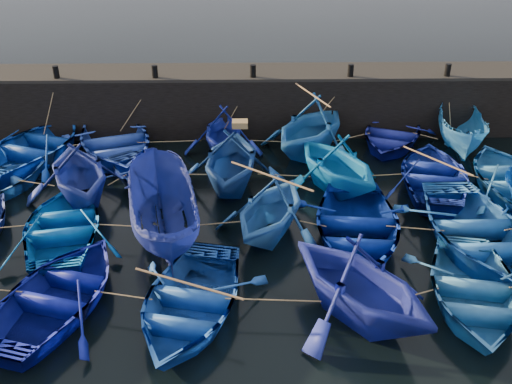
{
  "coord_description": "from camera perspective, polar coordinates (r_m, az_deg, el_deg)",
  "views": [
    {
      "loc": [
        -0.31,
        -13.2,
        9.53
      ],
      "look_at": [
        0.0,
        3.2,
        0.7
      ],
      "focal_mm": 40.0,
      "sensor_mm": 36.0,
      "label": 1
    }
  ],
  "objects": [
    {
      "name": "boat_17",
      "position": [
        17.32,
        9.99,
        -3.37
      ],
      "size": [
        4.45,
        5.8,
        1.12
      ],
      "primitive_type": "imported",
      "rotation": [
        0.0,
        0.0,
        -0.11
      ],
      "color": "navy",
      "rests_on": "ground"
    },
    {
      "name": "bollard_0",
      "position": [
        24.96,
        -19.37,
        11.25
      ],
      "size": [
        0.24,
        0.24,
        0.5
      ],
      "primitive_type": "cylinder",
      "color": "black",
      "rests_on": "quay_top"
    },
    {
      "name": "boat_14",
      "position": [
        18.14,
        -18.67,
        -3.25
      ],
      "size": [
        4.19,
        5.27,
        0.98
      ],
      "primitive_type": "imported",
      "rotation": [
        0.0,
        0.0,
        3.32
      ],
      "color": "#044DA1",
      "rests_on": "ground"
    },
    {
      "name": "boat_21",
      "position": [
        15.37,
        -19.11,
        -9.55
      ],
      "size": [
        4.68,
        5.59,
        0.99
      ],
      "primitive_type": "imported",
      "rotation": [
        0.0,
        0.0,
        2.84
      ],
      "color": "#060E78",
      "rests_on": "ground"
    },
    {
      "name": "bollard_1",
      "position": [
        24.04,
        -10.09,
        11.78
      ],
      "size": [
        0.24,
        0.24,
        0.5
      ],
      "primitive_type": "cylinder",
      "color": "black",
      "rests_on": "quay_top"
    },
    {
      "name": "ground",
      "position": [
        16.28,
        0.22,
        -7.53
      ],
      "size": [
        120.0,
        120.0,
        0.0
      ],
      "primitive_type": "plane",
      "color": "black",
      "rests_on": "ground"
    },
    {
      "name": "boat_3",
      "position": [
        22.59,
        5.5,
        6.62
      ],
      "size": [
        5.97,
        6.15,
        2.47
      ],
      "primitive_type": "imported",
      "rotation": [
        0.0,
        0.0,
        -0.59
      ],
      "color": "blue",
      "rests_on": "ground"
    },
    {
      "name": "boat_11",
      "position": [
        21.16,
        17.42,
        1.7
      ],
      "size": [
        4.52,
        5.61,
        1.03
      ],
      "primitive_type": "imported",
      "rotation": [
        0.0,
        0.0,
        2.93
      ],
      "color": "navy",
      "rests_on": "ground"
    },
    {
      "name": "bollard_3",
      "position": [
        24.14,
        9.45,
        11.9
      ],
      "size": [
        0.24,
        0.24,
        0.5
      ],
      "primitive_type": "cylinder",
      "color": "black",
      "rests_on": "quay_top"
    },
    {
      "name": "boat_7",
      "position": [
        20.0,
        -17.32,
        2.06
      ],
      "size": [
        5.03,
        5.34,
        2.24
      ],
      "primitive_type": "imported",
      "rotation": [
        0.0,
        0.0,
        3.54
      ],
      "color": "navy",
      "rests_on": "ground"
    },
    {
      "name": "loose_oars",
      "position": [
        18.11,
        5.75,
        2.43
      ],
      "size": [
        10.38,
        11.8,
        1.54
      ],
      "color": "#99724C",
      "rests_on": "ground"
    },
    {
      "name": "wooden_crate",
      "position": [
        19.36,
        -1.62,
        6.83
      ],
      "size": [
        0.53,
        0.45,
        0.21
      ],
      "primitive_type": "cube",
      "color": "olive",
      "rests_on": "boat_9"
    },
    {
      "name": "boat_1",
      "position": [
        23.33,
        -13.98,
        4.91
      ],
      "size": [
        5.79,
        6.78,
        1.19
      ],
      "primitive_type": "imported",
      "rotation": [
        0.0,
        0.0,
        0.34
      ],
      "color": "#213EAB",
      "rests_on": "ground"
    },
    {
      "name": "quay_top",
      "position": [
        24.7,
        -0.33,
        11.9
      ],
      "size": [
        26.0,
        2.5,
        0.12
      ],
      "primitive_type": "cube",
      "color": "black",
      "rests_on": "quay_wall"
    },
    {
      "name": "boat_16",
      "position": [
        17.08,
        1.44,
        -1.56
      ],
      "size": [
        4.69,
        4.96,
        2.06
      ],
      "primitive_type": "imported",
      "rotation": [
        0.0,
        0.0,
        -0.43
      ],
      "color": "blue",
      "rests_on": "ground"
    },
    {
      "name": "quay_wall",
      "position": [
        25.11,
        -0.32,
        9.04
      ],
      "size": [
        26.0,
        2.5,
        2.5
      ],
      "primitive_type": "cube",
      "color": "black",
      "rests_on": "ground"
    },
    {
      "name": "boat_23",
      "position": [
        14.08,
        10.35,
        -8.76
      ],
      "size": [
        5.69,
        5.79,
        2.31
      ],
      "primitive_type": "imported",
      "rotation": [
        0.0,
        0.0,
        0.67
      ],
      "color": "navy",
      "rests_on": "ground"
    },
    {
      "name": "boat_8",
      "position": [
        20.48,
        -10.35,
        1.56
      ],
      "size": [
        5.35,
        5.59,
        0.94
      ],
      "primitive_type": "imported",
      "rotation": [
        0.0,
        0.0,
        0.65
      ],
      "color": "#2B4DA5",
      "rests_on": "ground"
    },
    {
      "name": "boat_2",
      "position": [
        22.76,
        -3.28,
        6.15
      ],
      "size": [
        3.23,
        3.73,
        1.94
      ],
      "primitive_type": "imported",
      "rotation": [
        0.0,
        0.0,
        -0.02
      ],
      "color": "#16279F",
      "rests_on": "ground"
    },
    {
      "name": "boat_5",
      "position": [
        24.31,
        19.87,
        5.74
      ],
      "size": [
        2.62,
        4.86,
        1.78
      ],
      "primitive_type": "imported",
      "rotation": [
        0.0,
        0.0,
        -0.2
      ],
      "color": "#2D75BF",
      "rests_on": "ground"
    },
    {
      "name": "boat_24",
      "position": [
        15.67,
        20.92,
        -9.12
      ],
      "size": [
        4.25,
        5.3,
        0.98
      ],
      "primitive_type": "imported",
      "rotation": [
        0.0,
        0.0,
        -0.2
      ],
      "color": "#2868A2",
      "rests_on": "ground"
    },
    {
      "name": "boat_0",
      "position": [
        23.85,
        -21.33,
        4.25
      ],
      "size": [
        5.78,
        6.71,
        1.17
      ],
      "primitive_type": "imported",
      "rotation": [
        0.0,
        0.0,
        2.78
      ],
      "color": "navy",
      "rests_on": "ground"
    },
    {
      "name": "boat_9",
      "position": [
        19.87,
        -2.44,
        3.39
      ],
      "size": [
        4.21,
        4.77,
        2.34
      ],
      "primitive_type": "imported",
      "rotation": [
        0.0,
        0.0,
        3.05
      ],
      "color": "navy",
      "rests_on": "ground"
    },
    {
      "name": "boat_4",
      "position": [
        24.28,
        13.38,
        5.64
      ],
      "size": [
        4.98,
        5.68,
        0.98
      ],
      "primitive_type": "imported",
      "rotation": [
        0.0,
        0.0,
        -0.41
      ],
      "color": "navy",
      "rests_on": "ground"
    },
    {
      "name": "mooring_ropes",
      "position": [
        20.07,
        0.25,
        2.76
      ],
      "size": [
        17.16,
        11.97,
        2.1
      ],
      "color": "tan",
      "rests_on": "ground"
    },
    {
      "name": "boat_10",
      "position": [
        19.92,
        8.11,
        3.04
      ],
      "size": [
        5.23,
        5.49,
        2.25
      ],
      "primitive_type": "imported",
      "rotation": [
        0.0,
        0.0,
        3.61
      ],
      "color": "blue",
      "rests_on": "ground"
    },
    {
      "name": "boat_18",
      "position": [
        18.05,
        21.02,
        -3.51
      ],
      "size": [
        4.09,
        5.67,
        1.17
      ],
      "primitive_type": "imported",
      "rotation": [
        0.0,
        0.0,
        0.01
      ],
      "color": "#1954A7",
      "rests_on": "ground"
    },
    {
      "name": "bollard_4",
      "position": [
        25.16,
        18.63,
        11.5
      ],
      "size": [
        0.24,
        0.24,
        0.5
      ],
      "primitive_type": "cylinder",
      "color": "black",
      "rests_on": "quay_top"
    },
    {
      "name": "boat_22",
      "position": [
        14.41,
        -6.72,
        -10.74
      ],
      "size": [
        4.4,
        5.44,
        1.0
      ],
      "primitive_type": "imported",
      "rotation": [
        0.0,
        0.0,
        -0.22
      ],
      "color": "#1748A5",
      "rests_on": "ground"
    },
    {
      "name": "boat_15",
      "position": [
        17.07,
        -9.38,
        -2.01
      ],
      "size": [
        3.09,
        5.6,
        2.05
      ],
      "primitive_type": "imported",
      "rotation": [
        0.0,
        0.0,
        3.36
      ],
      "color": "navy",
      "rests_on": "ground"
    },
    {
      "name": "bollard_2",
      "position": [
        23.75,
        -0.3,
        12.01
      ],
      "size": [
        0.24,
        0.24,
        0.5
      ],
      "primitive_type": "cylinder",
      "color": "black",
      "rests_on": "quay_top"
    }
  ]
}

